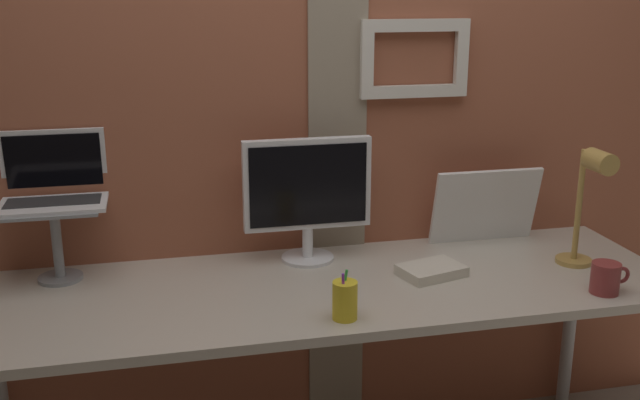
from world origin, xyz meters
TOP-DOWN VIEW (x-y plane):
  - brick_wall_back at (0.00, 0.38)m, footprint 3.05×0.16m
  - desk at (-0.05, -0.03)m, footprint 2.25×0.71m
  - monitor at (-0.06, 0.20)m, footprint 0.43×0.18m
  - laptop_stand at (-0.87, 0.20)m, footprint 0.28×0.22m
  - laptop at (-0.87, 0.26)m, footprint 0.33×0.24m
  - whiteboard_panel at (0.61, 0.24)m, footprint 0.40×0.08m
  - desk_lamp at (0.81, -0.08)m, footprint 0.12×0.20m
  - pen_cup at (-0.06, -0.28)m, footprint 0.07×0.07m
  - coffee_mug at (0.77, -0.28)m, footprint 0.13×0.09m
  - paper_clutter_stack at (0.30, -0.03)m, footprint 0.23×0.19m

SIDE VIEW (x-z plane):
  - desk at x=-0.05m, z-range 0.31..1.05m
  - paper_clutter_stack at x=0.30m, z-range 0.74..0.78m
  - coffee_mug at x=0.77m, z-range 0.74..0.84m
  - pen_cup at x=-0.06m, z-range 0.73..0.87m
  - whiteboard_panel at x=0.61m, z-range 0.74..1.02m
  - laptop_stand at x=-0.87m, z-range 0.78..1.03m
  - monitor at x=-0.06m, z-range 0.78..1.20m
  - desk_lamp at x=0.81m, z-range 0.79..1.20m
  - laptop at x=-0.87m, z-range 0.94..1.16m
  - brick_wall_back at x=0.00m, z-range 0.00..2.31m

